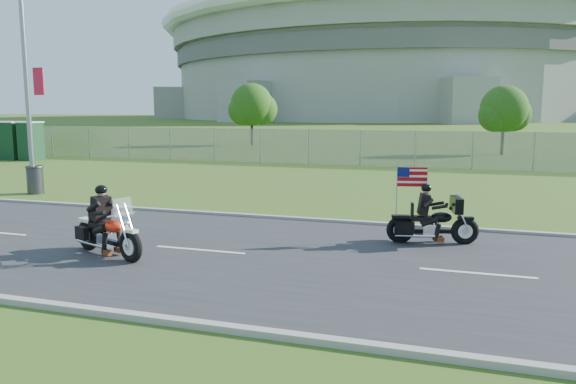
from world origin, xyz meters
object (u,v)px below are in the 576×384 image
(streetlight, at_px, (28,42))
(trash_can, at_px, (35,180))
(porta_toilet_a, at_px, (31,142))
(motorcycle_follow, at_px, (432,224))
(porta_toilet_b, at_px, (13,141))
(motorcycle_lead, at_px, (107,234))

(streetlight, relative_size, trash_can, 9.70)
(porta_toilet_a, bearing_deg, trash_can, -47.46)
(porta_toilet_a, distance_m, trash_can, 15.00)
(streetlight, bearing_deg, trash_can, -66.62)
(porta_toilet_a, distance_m, motorcycle_follow, 28.99)
(streetlight, height_order, porta_toilet_b, streetlight)
(porta_toilet_b, xyz_separation_m, trash_can, (11.53, -11.04, -0.63))
(motorcycle_lead, bearing_deg, porta_toilet_b, 159.63)
(streetlight, bearing_deg, motorcycle_follow, -14.61)
(streetlight, xyz_separation_m, trash_can, (0.11, -0.26, -5.12))
(porta_toilet_a, height_order, trash_can, porta_toilet_a)
(trash_can, bearing_deg, porta_toilet_a, 132.54)
(motorcycle_lead, relative_size, motorcycle_follow, 1.04)
(porta_toilet_a, bearing_deg, motorcycle_follow, -30.43)
(porta_toilet_b, distance_m, motorcycle_lead, 26.66)
(porta_toilet_b, bearing_deg, motorcycle_lead, -42.45)
(motorcycle_lead, bearing_deg, streetlight, 160.92)
(porta_toilet_b, bearing_deg, motorcycle_follow, -29.09)
(motorcycle_lead, bearing_deg, porta_toilet_a, 157.52)
(porta_toilet_b, relative_size, trash_can, 2.23)
(streetlight, distance_m, motorcycle_lead, 12.09)
(porta_toilet_b, height_order, trash_can, porta_toilet_b)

